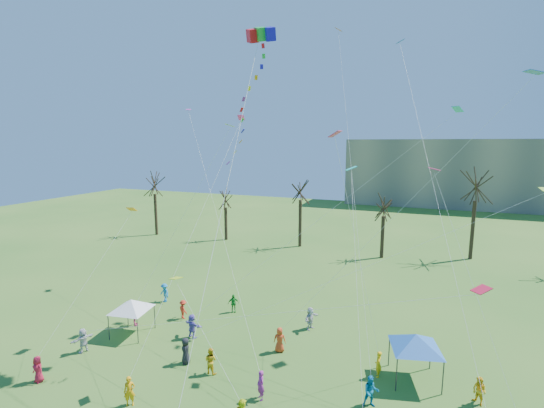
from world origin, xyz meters
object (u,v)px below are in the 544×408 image
at_px(big_box_kite, 251,107).
at_px(canopy_tent_white, 131,305).
at_px(canopy_tent_blue, 416,341).
at_px(distant_building, 487,173).

bearing_deg(big_box_kite, canopy_tent_white, -168.99).
bearing_deg(canopy_tent_white, canopy_tent_blue, 4.85).
distance_m(distant_building, big_box_kite, 77.07).
height_order(canopy_tent_white, canopy_tent_blue, canopy_tent_blue).
bearing_deg(canopy_tent_blue, canopy_tent_white, -175.15).
relative_size(canopy_tent_white, canopy_tent_blue, 0.94).
bearing_deg(distant_building, canopy_tent_blue, -100.72).
height_order(big_box_kite, canopy_tent_white, big_box_kite).
bearing_deg(canopy_tent_white, distant_building, 65.71).
bearing_deg(canopy_tent_blue, distant_building, 79.28).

